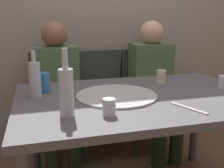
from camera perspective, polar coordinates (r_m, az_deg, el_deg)
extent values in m
cube|color=gray|center=(2.62, -3.04, 16.20)|extent=(6.00, 0.10, 2.60)
cube|color=#4C4C51|center=(1.61, 5.95, -3.08)|extent=(1.43, 0.94, 0.04)
cylinder|color=#4C4C51|center=(2.03, -16.72, -11.29)|extent=(0.06, 0.06, 0.72)
cylinder|color=#4C4C51|center=(2.37, 17.07, -7.55)|extent=(0.06, 0.06, 0.72)
cylinder|color=#ADADB2|center=(1.57, 0.97, -2.43)|extent=(0.47, 0.47, 0.01)
cylinder|color=#B2BCC1|center=(1.25, -9.60, -1.95)|extent=(0.07, 0.07, 0.23)
cylinder|color=#B2BCC1|center=(1.22, -9.91, 5.28)|extent=(0.03, 0.03, 0.09)
cylinder|color=#B2BCC1|center=(1.59, -15.93, 0.78)|extent=(0.07, 0.07, 0.20)
cylinder|color=#B2BCC1|center=(1.56, -16.27, 5.64)|extent=(0.03, 0.03, 0.07)
cylinder|color=silver|center=(1.27, -0.62, -4.90)|extent=(0.06, 0.06, 0.08)
cylinder|color=silver|center=(1.89, 22.41, 0.42)|extent=(0.06, 0.06, 0.08)
cylinder|color=beige|center=(1.89, 10.33, 1.49)|extent=(0.06, 0.06, 0.09)
cylinder|color=#337AC1|center=(1.69, -14.05, 0.32)|extent=(0.07, 0.07, 0.12)
cube|color=#B7B7BC|center=(1.43, 15.84, -4.91)|extent=(0.10, 0.21, 0.01)
cube|color=#2D3833|center=(2.35, -11.25, -4.94)|extent=(0.44, 0.44, 0.05)
cube|color=#2D3833|center=(2.48, -11.86, 1.47)|extent=(0.44, 0.04, 0.45)
cylinder|color=#2D3833|center=(2.29, -5.72, -11.75)|extent=(0.04, 0.04, 0.42)
cylinder|color=#2D3833|center=(2.26, -15.48, -12.52)|extent=(0.04, 0.04, 0.42)
cylinder|color=#2D3833|center=(2.63, -7.15, -8.18)|extent=(0.04, 0.04, 0.42)
cylinder|color=#2D3833|center=(2.61, -15.53, -8.80)|extent=(0.04, 0.04, 0.42)
cube|color=#2D3833|center=(2.40, -2.08, -4.23)|extent=(0.44, 0.44, 0.05)
cube|color=#2D3833|center=(2.53, -3.17, 2.02)|extent=(0.44, 0.04, 0.45)
cylinder|color=#2D3833|center=(2.37, 3.61, -10.70)|extent=(0.04, 0.04, 0.42)
cylinder|color=#2D3833|center=(2.29, -5.63, -11.74)|extent=(0.04, 0.04, 0.42)
cylinder|color=#2D3833|center=(2.70, 0.98, -7.41)|extent=(0.04, 0.04, 0.42)
cylinder|color=#2D3833|center=(2.63, -7.07, -8.18)|extent=(0.04, 0.04, 0.42)
cube|color=#2D3833|center=(2.54, 8.08, -3.31)|extent=(0.44, 0.44, 0.05)
cube|color=#2D3833|center=(2.66, 6.55, 2.57)|extent=(0.44, 0.04, 0.45)
cylinder|color=#2D3833|center=(2.55, 13.58, -9.26)|extent=(0.04, 0.04, 0.42)
cylinder|color=#2D3833|center=(2.40, 5.45, -10.46)|extent=(0.04, 0.04, 0.42)
cylinder|color=#2D3833|center=(2.86, 9.92, -6.39)|extent=(0.04, 0.04, 0.42)
cylinder|color=#2D3833|center=(2.72, 2.61, -7.24)|extent=(0.04, 0.04, 0.42)
cube|color=#4C6B47|center=(2.30, -11.60, 1.35)|extent=(0.36, 0.22, 0.52)
sphere|color=brown|center=(2.25, -12.07, 10.20)|extent=(0.21, 0.21, 0.21)
cylinder|color=black|center=(2.19, -8.78, -6.31)|extent=(0.12, 0.40, 0.12)
cylinder|color=black|center=(2.18, -12.99, -6.62)|extent=(0.12, 0.40, 0.12)
cylinder|color=black|center=(2.10, -7.87, -13.96)|extent=(0.11, 0.11, 0.45)
cylinder|color=black|center=(2.09, -12.36, -14.33)|extent=(0.11, 0.11, 0.45)
cube|color=#4C6B47|center=(2.49, 8.11, 2.53)|extent=(0.36, 0.22, 0.52)
sphere|color=tan|center=(2.45, 8.40, 10.68)|extent=(0.21, 0.21, 0.21)
cylinder|color=black|center=(2.42, 11.51, -4.38)|extent=(0.12, 0.40, 0.12)
cylinder|color=black|center=(2.35, 8.01, -4.76)|extent=(0.12, 0.40, 0.12)
cylinder|color=black|center=(2.34, 13.45, -11.10)|extent=(0.11, 0.11, 0.45)
cylinder|color=black|center=(2.27, 9.83, -11.71)|extent=(0.11, 0.11, 0.45)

